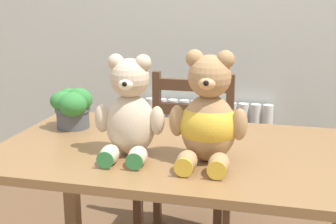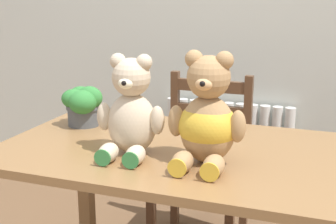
% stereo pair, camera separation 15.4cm
% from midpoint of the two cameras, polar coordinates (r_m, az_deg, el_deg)
% --- Properties ---
extents(radiator, '(0.77, 0.10, 0.67)m').
position_cam_midpoint_polar(radiator, '(2.86, 3.17, -5.88)').
color(radiator, silver).
rests_on(radiator, ground_plane).
extents(dining_table, '(1.31, 0.78, 0.76)m').
position_cam_midpoint_polar(dining_table, '(1.71, -1.07, -7.98)').
color(dining_table, olive).
rests_on(dining_table, ground_plane).
extents(wooden_chair_behind, '(0.43, 0.40, 0.89)m').
position_cam_midpoint_polar(wooden_chair_behind, '(2.42, 0.53, -6.02)').
color(wooden_chair_behind, brown).
rests_on(wooden_chair_behind, ground_plane).
extents(teddy_bear_left, '(0.24, 0.25, 0.34)m').
position_cam_midpoint_polar(teddy_bear_left, '(1.57, -7.50, -0.15)').
color(teddy_bear_left, beige).
rests_on(teddy_bear_left, dining_table).
extents(teddy_bear_right, '(0.25, 0.26, 0.37)m').
position_cam_midpoint_polar(teddy_bear_right, '(1.50, 2.03, -0.82)').
color(teddy_bear_right, tan).
rests_on(teddy_bear_right, dining_table).
extents(potted_plant, '(0.17, 0.17, 0.17)m').
position_cam_midpoint_polar(potted_plant, '(1.93, -13.85, 0.68)').
color(potted_plant, '#4C5156').
rests_on(potted_plant, dining_table).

